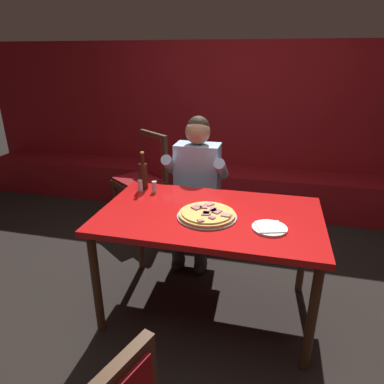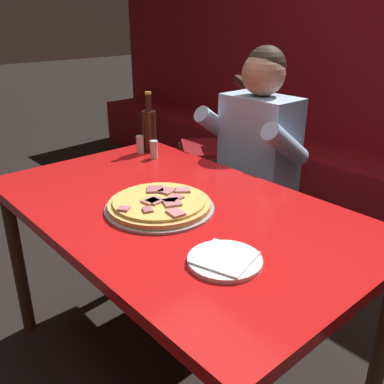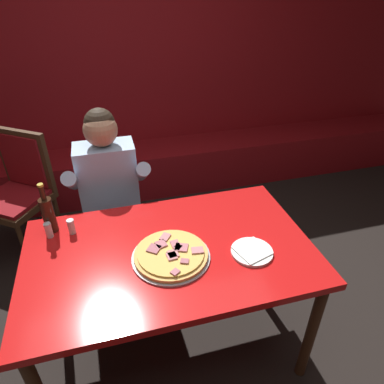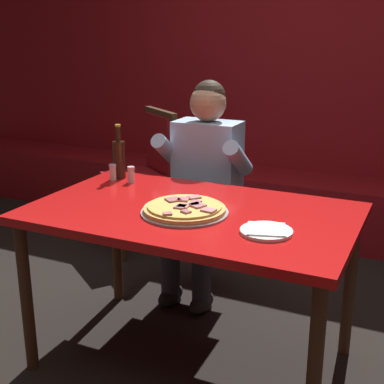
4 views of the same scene
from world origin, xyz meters
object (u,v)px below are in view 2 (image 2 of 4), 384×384
(shaker_oregano, at_px, (140,145))
(dining_chair_far_right, at_px, (223,140))
(pizza, at_px, (160,205))
(shaker_red_pepper_flakes, at_px, (154,150))
(main_dining_table, at_px, (175,225))
(beer_bottle, at_px, (149,129))
(plate_white_paper, at_px, (225,260))
(diner_seated_blue_shirt, at_px, (247,165))

(shaker_oregano, bearing_deg, dining_chair_far_right, 109.47)
(pizza, xyz_separation_m, shaker_red_pepper_flakes, (-0.47, 0.32, 0.02))
(main_dining_table, height_order, beer_bottle, beer_bottle)
(pizza, height_order, plate_white_paper, pizza)
(shaker_red_pepper_flakes, bearing_deg, beer_bottle, 152.78)
(plate_white_paper, height_order, diner_seated_blue_shirt, diner_seated_blue_shirt)
(main_dining_table, height_order, plate_white_paper, plate_white_paper)
(shaker_oregano, bearing_deg, beer_bottle, 81.62)
(beer_bottle, height_order, diner_seated_blue_shirt, diner_seated_blue_shirt)
(main_dining_table, bearing_deg, shaker_red_pepper_flakes, 151.07)
(diner_seated_blue_shirt, height_order, dining_chair_far_right, diner_seated_blue_shirt)
(pizza, relative_size, beer_bottle, 1.32)
(main_dining_table, xyz_separation_m, plate_white_paper, (0.39, -0.14, 0.09))
(shaker_oregano, bearing_deg, diner_seated_blue_shirt, 51.24)
(pizza, bearing_deg, shaker_oregano, 150.91)
(plate_white_paper, xyz_separation_m, shaker_oregano, (-0.98, 0.40, 0.03))
(shaker_red_pepper_flakes, bearing_deg, diner_seated_blue_shirt, 62.14)
(main_dining_table, relative_size, diner_seated_blue_shirt, 1.13)
(beer_bottle, xyz_separation_m, dining_chair_far_right, (-0.33, 0.86, -0.29))
(beer_bottle, xyz_separation_m, diner_seated_blue_shirt, (0.33, 0.36, -0.18))
(beer_bottle, bearing_deg, shaker_red_pepper_flakes, -27.22)
(main_dining_table, height_order, diner_seated_blue_shirt, diner_seated_blue_shirt)
(main_dining_table, distance_m, shaker_red_pepper_flakes, 0.56)
(plate_white_paper, bearing_deg, diner_seated_blue_shirt, 128.35)
(shaker_red_pepper_flakes, distance_m, dining_chair_far_right, 1.03)
(shaker_red_pepper_flakes, relative_size, diner_seated_blue_shirt, 0.07)
(shaker_oregano, bearing_deg, pizza, -29.09)
(diner_seated_blue_shirt, bearing_deg, shaker_red_pepper_flakes, -117.86)
(beer_bottle, distance_m, dining_chair_far_right, 0.96)
(main_dining_table, distance_m, shaker_oregano, 0.66)
(beer_bottle, height_order, shaker_oregano, beer_bottle)
(main_dining_table, relative_size, beer_bottle, 4.95)
(shaker_red_pepper_flakes, xyz_separation_m, diner_seated_blue_shirt, (0.22, 0.42, -0.11))
(beer_bottle, relative_size, shaker_red_pepper_flakes, 3.40)
(shaker_oregano, height_order, dining_chair_far_right, dining_chair_far_right)
(shaker_oregano, bearing_deg, plate_white_paper, -22.20)
(pizza, distance_m, shaker_oregano, 0.67)
(main_dining_table, xyz_separation_m, pizza, (-0.01, -0.06, 0.10))
(plate_white_paper, relative_size, dining_chair_far_right, 0.21)
(plate_white_paper, distance_m, shaker_oregano, 1.06)
(main_dining_table, bearing_deg, plate_white_paper, -19.30)
(plate_white_paper, distance_m, beer_bottle, 1.08)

